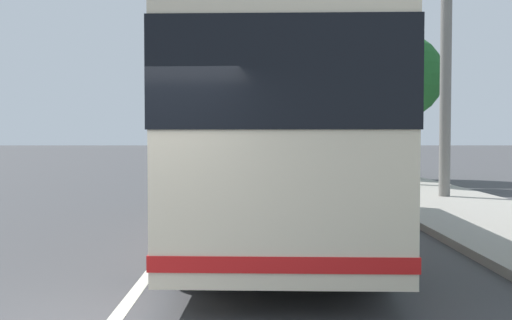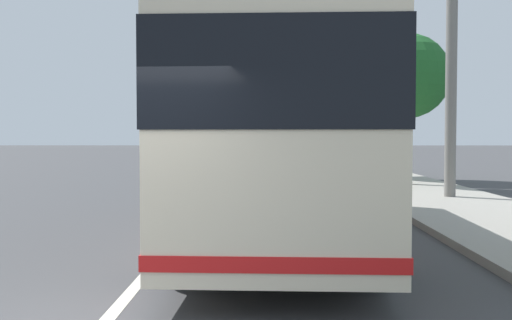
{
  "view_description": "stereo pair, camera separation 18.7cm",
  "coord_description": "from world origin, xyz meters",
  "px_view_note": "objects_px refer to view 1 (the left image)",
  "views": [
    {
      "loc": [
        -5.52,
        -1.39,
        1.84
      ],
      "look_at": [
        4.97,
        -1.43,
        1.43
      ],
      "focal_mm": 44.11,
      "sensor_mm": 36.0,
      "label": 1
    },
    {
      "loc": [
        -5.52,
        -1.57,
        1.84
      ],
      "look_at": [
        4.97,
        -1.43,
        1.43
      ],
      "focal_mm": 44.11,
      "sensor_mm": 36.0,
      "label": 2
    }
  ],
  "objects_px": {
    "coach_bus": "(280,130)",
    "roadside_tree_mid_block": "(401,77)",
    "car_far_distant": "(268,156)",
    "roadside_tree_far_block": "(363,61)",
    "utility_pole": "(446,57)",
    "car_behind_bus": "(213,151)"
  },
  "relations": [
    {
      "from": "car_behind_bus",
      "to": "roadside_tree_mid_block",
      "type": "bearing_deg",
      "value": 22.13
    },
    {
      "from": "car_far_distant",
      "to": "roadside_tree_far_block",
      "type": "distance_m",
      "value": 9.69
    },
    {
      "from": "roadside_tree_far_block",
      "to": "car_behind_bus",
      "type": "bearing_deg",
      "value": 20.45
    },
    {
      "from": "roadside_tree_mid_block",
      "to": "utility_pole",
      "type": "distance_m",
      "value": 4.44
    },
    {
      "from": "car_far_distant",
      "to": "roadside_tree_mid_block",
      "type": "height_order",
      "value": "roadside_tree_mid_block"
    },
    {
      "from": "roadside_tree_far_block",
      "to": "car_far_distant",
      "type": "bearing_deg",
      "value": 25.55
    },
    {
      "from": "car_behind_bus",
      "to": "car_far_distant",
      "type": "distance_m",
      "value": 12.97
    },
    {
      "from": "car_far_distant",
      "to": "roadside_tree_far_block",
      "type": "height_order",
      "value": "roadside_tree_far_block"
    },
    {
      "from": "roadside_tree_mid_block",
      "to": "coach_bus",
      "type": "bearing_deg",
      "value": 156.73
    },
    {
      "from": "roadside_tree_mid_block",
      "to": "roadside_tree_far_block",
      "type": "bearing_deg",
      "value": 7.48
    },
    {
      "from": "coach_bus",
      "to": "utility_pole",
      "type": "xyz_separation_m",
      "value": [
        6.45,
        -4.88,
        2.08
      ]
    },
    {
      "from": "coach_bus",
      "to": "roadside_tree_mid_block",
      "type": "height_order",
      "value": "roadside_tree_mid_block"
    },
    {
      "from": "coach_bus",
      "to": "roadside_tree_far_block",
      "type": "xyz_separation_m",
      "value": [
        15.25,
        -4.1,
        2.99
      ]
    },
    {
      "from": "roadside_tree_mid_block",
      "to": "utility_pole",
      "type": "bearing_deg",
      "value": -177.39
    },
    {
      "from": "roadside_tree_far_block",
      "to": "roadside_tree_mid_block",
      "type": "bearing_deg",
      "value": -172.52
    },
    {
      "from": "roadside_tree_far_block",
      "to": "utility_pole",
      "type": "height_order",
      "value": "utility_pole"
    },
    {
      "from": "roadside_tree_far_block",
      "to": "utility_pole",
      "type": "xyz_separation_m",
      "value": [
        -8.8,
        -0.78,
        -0.91
      ]
    },
    {
      "from": "car_far_distant",
      "to": "roadside_tree_far_block",
      "type": "xyz_separation_m",
      "value": [
        -7.87,
        -3.76,
        4.22
      ]
    },
    {
      "from": "coach_bus",
      "to": "roadside_tree_mid_block",
      "type": "distance_m",
      "value": 12.0
    },
    {
      "from": "car_behind_bus",
      "to": "car_far_distant",
      "type": "xyz_separation_m",
      "value": [
        -12.4,
        -3.8,
        0.06
      ]
    },
    {
      "from": "coach_bus",
      "to": "utility_pole",
      "type": "bearing_deg",
      "value": -35.02
    },
    {
      "from": "roadside_tree_mid_block",
      "to": "roadside_tree_far_block",
      "type": "height_order",
      "value": "roadside_tree_far_block"
    }
  ]
}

